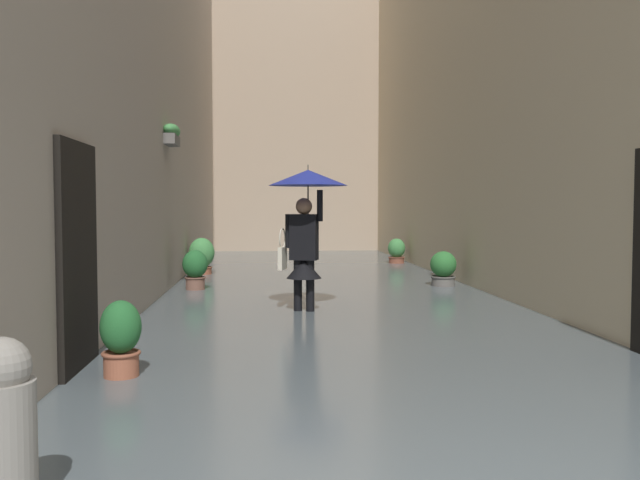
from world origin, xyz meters
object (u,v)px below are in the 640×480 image
at_px(potted_plant_mid_right, 121,343).
at_px(potted_plant_near_left, 443,271).
at_px(mooring_bollard, 2,441).
at_px(potted_plant_near_right, 202,257).
at_px(potted_plant_far_left, 397,253).
at_px(potted_plant_far_right, 195,271).
at_px(person_wading, 306,209).

distance_m(potted_plant_mid_right, potted_plant_near_left, 7.68).
bearing_deg(mooring_bollard, potted_plant_near_right, -89.28).
xyz_separation_m(potted_plant_far_left, potted_plant_mid_right, (4.69, 11.14, 0.02)).
bearing_deg(potted_plant_far_right, potted_plant_near_left, -178.00).
height_order(potted_plant_near_right, potted_plant_near_left, potted_plant_near_right).
height_order(person_wading, potted_plant_near_right, person_wading).
distance_m(person_wading, potted_plant_near_right, 5.73).
distance_m(potted_plant_far_right, potted_plant_near_right, 2.70).
bearing_deg(potted_plant_near_right, potted_plant_near_left, 151.71).
xyz_separation_m(potted_plant_mid_right, mooring_bollard, (-0.00, 2.58, 0.07)).
xyz_separation_m(person_wading, potted_plant_far_right, (1.83, -2.58, -1.11)).
distance_m(person_wading, potted_plant_mid_right, 4.06).
bearing_deg(potted_plant_far_right, mooring_bollard, 90.00).
relative_size(person_wading, potted_plant_near_right, 2.36).
distance_m(person_wading, mooring_bollard, 6.38).
height_order(potted_plant_far_right, mooring_bollard, mooring_bollard).
bearing_deg(potted_plant_near_left, potted_plant_far_right, 2.00).
bearing_deg(person_wading, potted_plant_far_right, -54.67).
bearing_deg(potted_plant_mid_right, potted_plant_far_right, -90.03).
relative_size(potted_plant_near_right, potted_plant_near_left, 1.19).
xyz_separation_m(potted_plant_near_right, mooring_bollard, (-0.14, 11.29, -0.01)).
relative_size(potted_plant_far_right, mooring_bollard, 0.84).
xyz_separation_m(person_wading, potted_plant_near_right, (1.97, -5.27, -1.08)).
bearing_deg(person_wading, mooring_bollard, 73.12).
xyz_separation_m(potted_plant_near_right, potted_plant_near_left, (-4.71, 2.53, -0.10)).
xyz_separation_m(person_wading, mooring_bollard, (1.83, 6.02, -1.09)).
bearing_deg(mooring_bollard, potted_plant_far_right, -90.00).
distance_m(potted_plant_far_left, mooring_bollard, 14.50).
height_order(person_wading, potted_plant_mid_right, person_wading).
height_order(potted_plant_mid_right, mooring_bollard, mooring_bollard).
relative_size(person_wading, potted_plant_near_left, 2.81).
relative_size(potted_plant_mid_right, mooring_bollard, 0.80).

